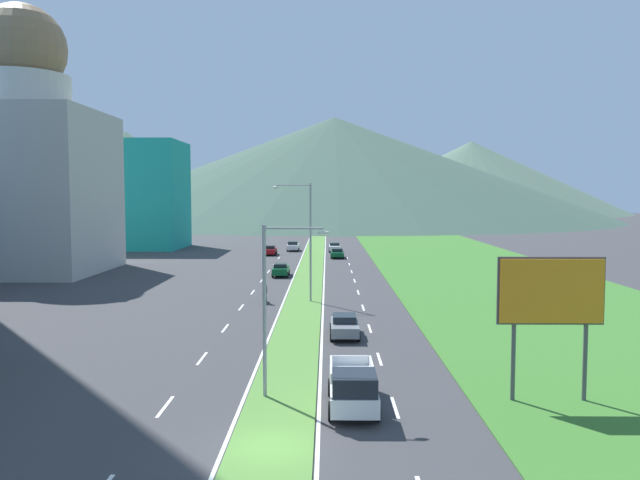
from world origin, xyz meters
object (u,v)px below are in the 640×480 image
at_px(car_1, 281,270).
at_px(billboard_roadside, 551,297).
at_px(car_2, 270,250).
at_px(car_3, 337,253).
at_px(pickup_truck_0, 353,388).
at_px(car_5, 335,247).
at_px(car_6, 344,325).
at_px(street_lamp_mid, 307,234).
at_px(car_4, 293,246).
at_px(street_lamp_near, 273,297).
at_px(motorcycle_rider, 265,295).

bearing_deg(car_1, billboard_roadside, -160.58).
distance_m(car_2, car_3, 11.28).
height_order(car_2, pickup_truck_0, pickup_truck_0).
height_order(car_5, car_6, car_5).
xyz_separation_m(billboard_roadside, car_2, (-18.99, 69.15, -4.05)).
bearing_deg(car_2, street_lamp_mid, -170.53).
bearing_deg(car_4, billboard_roadside, -168.33).
relative_size(street_lamp_near, billboard_roadside, 1.21).
bearing_deg(billboard_roadside, car_5, 96.73).
distance_m(car_6, pickup_truck_0, 14.18).
relative_size(billboard_roadside, car_4, 1.49).
xyz_separation_m(car_1, car_3, (6.86, 21.01, -0.04)).
bearing_deg(car_3, billboard_roadside, 7.54).
bearing_deg(street_lamp_near, pickup_truck_0, -24.49).
bearing_deg(motorcycle_rider, street_lamp_mid, -76.45).
xyz_separation_m(car_3, car_6, (-0.34, -51.82, 0.01)).
distance_m(billboard_roadside, car_6, 16.28).
distance_m(car_5, motorcycle_rider, 49.67).
bearing_deg(street_lamp_near, car_3, 86.44).
height_order(street_lamp_near, billboard_roadside, street_lamp_near).
xyz_separation_m(street_lamp_near, car_1, (-2.86, 43.33, -3.94)).
xyz_separation_m(car_1, pickup_truck_0, (6.50, -44.98, 0.21)).
height_order(car_1, car_2, car_2).
distance_m(car_3, pickup_truck_0, 66.00).
height_order(street_lamp_mid, car_2, street_lamp_mid).
bearing_deg(billboard_roadside, car_3, 97.54).
distance_m(street_lamp_mid, car_1, 18.38).
relative_size(street_lamp_near, car_4, 1.81).
relative_size(street_lamp_mid, car_4, 2.34).
distance_m(car_2, car_4, 8.08).
bearing_deg(billboard_roadside, car_6, 124.49).
height_order(street_lamp_near, car_6, street_lamp_near).
xyz_separation_m(car_4, pickup_truck_0, (6.88, -77.78, 0.18)).
height_order(pickup_truck_0, motorcycle_rider, pickup_truck_0).
relative_size(street_lamp_near, street_lamp_mid, 0.77).
distance_m(street_lamp_near, billboard_roadside, 12.59).
xyz_separation_m(billboard_roadside, car_4, (-15.82, 76.59, -4.02)).
relative_size(car_2, pickup_truck_0, 0.80).
distance_m(street_lamp_near, street_lamp_mid, 26.10).
xyz_separation_m(car_4, car_5, (6.99, -1.70, -0.03)).
relative_size(street_lamp_mid, billboard_roadside, 1.57).
xyz_separation_m(car_1, car_2, (-3.55, 25.35, -0.00)).
xyz_separation_m(street_lamp_near, street_lamp_mid, (0.70, 26.06, 1.26)).
height_order(car_4, car_5, car_4).
height_order(car_1, motorcycle_rider, motorcycle_rider).
distance_m(car_6, motorcycle_rider, 14.26).
bearing_deg(car_2, street_lamp_near, -174.67).
distance_m(street_lamp_near, car_1, 43.60).
relative_size(car_1, car_5, 0.91).
bearing_deg(car_1, street_lamp_near, -176.23).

